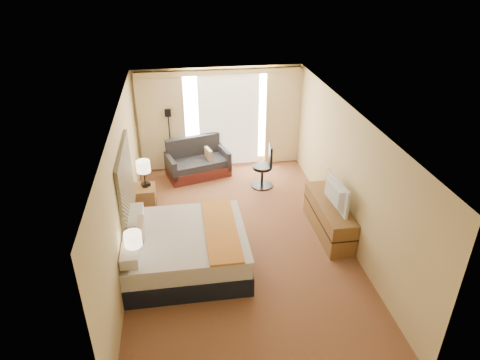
{
  "coord_description": "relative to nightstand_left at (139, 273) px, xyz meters",
  "views": [
    {
      "loc": [
        -1.01,
        -6.87,
        5.1
      ],
      "look_at": [
        0.08,
        0.4,
        1.13
      ],
      "focal_mm": 32.0,
      "sensor_mm": 36.0,
      "label": 1
    }
  ],
  "objects": [
    {
      "name": "curtains",
      "position": [
        1.87,
        4.44,
        1.13
      ],
      "size": [
        4.12,
        0.19,
        2.56
      ],
      "color": "beige",
      "rests_on": "floor"
    },
    {
      "name": "telephone",
      "position": [
        0.04,
        2.56,
        0.31
      ],
      "size": [
        0.22,
        0.19,
        0.07
      ],
      "primitive_type": "cube",
      "rotation": [
        0.0,
        0.0,
        0.37
      ],
      "color": "black",
      "rests_on": "nightstand_right"
    },
    {
      "name": "bed",
      "position": [
        0.81,
        0.4,
        0.11
      ],
      "size": [
        2.14,
        1.96,
        1.04
      ],
      "color": "black",
      "rests_on": "floor"
    },
    {
      "name": "wall_back",
      "position": [
        1.87,
        4.55,
        1.02
      ],
      "size": [
        4.2,
        0.02,
        2.6
      ],
      "primitive_type": "cube",
      "color": "#D7BE83",
      "rests_on": "ground"
    },
    {
      "name": "tissue_box",
      "position": [
        0.04,
        -0.16,
        0.33
      ],
      "size": [
        0.15,
        0.15,
        0.12
      ],
      "primitive_type": "cube",
      "rotation": [
        0.0,
        0.0,
        -0.14
      ],
      "color": "#87B7D0",
      "rests_on": "nightstand_left"
    },
    {
      "name": "lamp_left",
      "position": [
        -0.01,
        -0.07,
        0.74
      ],
      "size": [
        0.28,
        0.28,
        0.6
      ],
      "color": "black",
      "rests_on": "nightstand_left"
    },
    {
      "name": "wall_front",
      "position": [
        1.87,
        -2.45,
        1.02
      ],
      "size": [
        4.2,
        0.02,
        2.6
      ],
      "primitive_type": "cube",
      "color": "#D7BE83",
      "rests_on": "ground"
    },
    {
      "name": "lamp_right",
      "position": [
        0.03,
        2.52,
        0.76
      ],
      "size": [
        0.3,
        0.3,
        0.62
      ],
      "color": "black",
      "rests_on": "nightstand_right"
    },
    {
      "name": "nightstand_right",
      "position": [
        0.0,
        2.5,
        0.0
      ],
      "size": [
        0.45,
        0.52,
        0.55
      ],
      "primitive_type": "cube",
      "color": "brown",
      "rests_on": "floor"
    },
    {
      "name": "floor_lamp",
      "position": [
        0.59,
        4.35,
        0.9
      ],
      "size": [
        0.21,
        0.21,
        1.66
      ],
      "color": "black",
      "rests_on": "floor"
    },
    {
      "name": "wall_left",
      "position": [
        -0.23,
        1.05,
        1.02
      ],
      "size": [
        0.02,
        7.0,
        2.6
      ],
      "primitive_type": "cube",
      "color": "#D7BE83",
      "rests_on": "ground"
    },
    {
      "name": "headboard",
      "position": [
        -0.19,
        1.25,
        1.01
      ],
      "size": [
        0.06,
        1.85,
        1.5
      ],
      "primitive_type": "cube",
      "color": "black",
      "rests_on": "wall_left"
    },
    {
      "name": "media_dresser",
      "position": [
        3.7,
        1.05,
        0.07
      ],
      "size": [
        0.5,
        1.8,
        0.7
      ],
      "primitive_type": "cube",
      "color": "brown",
      "rests_on": "floor"
    },
    {
      "name": "nightstand_left",
      "position": [
        0.0,
        0.0,
        0.0
      ],
      "size": [
        0.45,
        0.52,
        0.55
      ],
      "primitive_type": "cube",
      "color": "brown",
      "rests_on": "floor"
    },
    {
      "name": "window",
      "position": [
        2.12,
        4.52,
        1.04
      ],
      "size": [
        2.3,
        0.02,
        2.3
      ],
      "primitive_type": "cube",
      "color": "white",
      "rests_on": "wall_back"
    },
    {
      "name": "wall_right",
      "position": [
        3.97,
        1.05,
        1.02
      ],
      "size": [
        0.02,
        7.0,
        2.6
      ],
      "primitive_type": "cube",
      "color": "#D7BE83",
      "rests_on": "ground"
    },
    {
      "name": "television",
      "position": [
        3.65,
        0.91,
        0.71
      ],
      "size": [
        0.19,
        1.01,
        0.58
      ],
      "primitive_type": "imported",
      "rotation": [
        0.0,
        0.0,
        1.63
      ],
      "color": "black",
      "rests_on": "media_dresser"
    },
    {
      "name": "floor",
      "position": [
        1.87,
        1.05,
        -0.28
      ],
      "size": [
        4.2,
        7.0,
        0.02
      ],
      "primitive_type": "cube",
      "color": "#4F1619",
      "rests_on": "ground"
    },
    {
      "name": "loveseat",
      "position": [
        1.24,
        3.98,
        0.04
      ],
      "size": [
        1.68,
        1.19,
        0.95
      ],
      "rotation": [
        0.0,
        0.0,
        0.27
      ],
      "color": "#581D19",
      "rests_on": "floor"
    },
    {
      "name": "ceiling",
      "position": [
        1.87,
        1.05,
        2.33
      ],
      "size": [
        4.2,
        7.0,
        0.02
      ],
      "primitive_type": "cube",
      "color": "white",
      "rests_on": "wall_back"
    },
    {
      "name": "desk_chair",
      "position": [
        2.81,
        3.14,
        0.21
      ],
      "size": [
        0.52,
        0.52,
        1.08
      ],
      "rotation": [
        0.0,
        0.0,
        -0.13
      ],
      "color": "black",
      "rests_on": "floor"
    }
  ]
}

